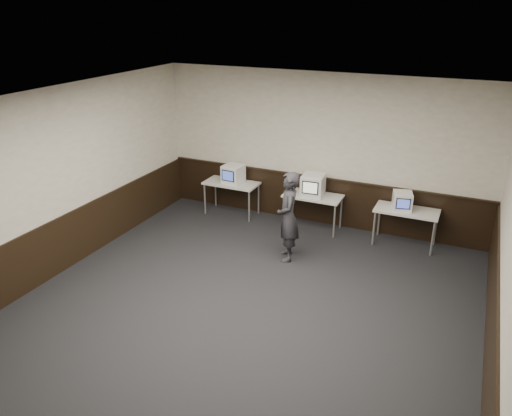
{
  "coord_description": "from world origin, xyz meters",
  "views": [
    {
      "loc": [
        2.91,
        -5.66,
        4.47
      ],
      "look_at": [
        -0.39,
        1.6,
        1.15
      ],
      "focal_mm": 35.0,
      "sensor_mm": 36.0,
      "label": 1
    }
  ],
  "objects_px": {
    "desk_center": "(313,198)",
    "emac_right": "(402,201)",
    "desk_right": "(407,213)",
    "emac_left": "(233,174)",
    "emac_center": "(313,185)",
    "person": "(288,217)",
    "desk_left": "(231,185)"
  },
  "relations": [
    {
      "from": "desk_left",
      "to": "desk_center",
      "type": "xyz_separation_m",
      "value": [
        1.9,
        0.0,
        0.0
      ]
    },
    {
      "from": "emac_center",
      "to": "person",
      "type": "distance_m",
      "value": 1.46
    },
    {
      "from": "person",
      "to": "desk_right",
      "type": "bearing_deg",
      "value": 104.57
    },
    {
      "from": "desk_center",
      "to": "person",
      "type": "height_order",
      "value": "person"
    },
    {
      "from": "desk_left",
      "to": "person",
      "type": "bearing_deg",
      "value": -37.54
    },
    {
      "from": "emac_left",
      "to": "desk_center",
      "type": "bearing_deg",
      "value": 5.02
    },
    {
      "from": "desk_right",
      "to": "emac_left",
      "type": "height_order",
      "value": "emac_left"
    },
    {
      "from": "desk_left",
      "to": "emac_center",
      "type": "height_order",
      "value": "emac_center"
    },
    {
      "from": "desk_left",
      "to": "desk_right",
      "type": "xyz_separation_m",
      "value": [
        3.8,
        0.0,
        0.0
      ]
    },
    {
      "from": "desk_left",
      "to": "emac_left",
      "type": "relative_size",
      "value": 2.55
    },
    {
      "from": "desk_right",
      "to": "emac_center",
      "type": "height_order",
      "value": "emac_center"
    },
    {
      "from": "desk_left",
      "to": "emac_center",
      "type": "distance_m",
      "value": 1.92
    },
    {
      "from": "desk_center",
      "to": "emac_center",
      "type": "height_order",
      "value": "emac_center"
    },
    {
      "from": "emac_center",
      "to": "person",
      "type": "height_order",
      "value": "person"
    },
    {
      "from": "emac_right",
      "to": "emac_center",
      "type": "bearing_deg",
      "value": 164.9
    },
    {
      "from": "desk_left",
      "to": "emac_right",
      "type": "bearing_deg",
      "value": -0.58
    },
    {
      "from": "desk_center",
      "to": "desk_right",
      "type": "height_order",
      "value": "same"
    },
    {
      "from": "emac_center",
      "to": "emac_left",
      "type": "bearing_deg",
      "value": 175.18
    },
    {
      "from": "desk_center",
      "to": "emac_left",
      "type": "relative_size",
      "value": 2.55
    },
    {
      "from": "emac_right",
      "to": "person",
      "type": "distance_m",
      "value": 2.29
    },
    {
      "from": "desk_center",
      "to": "emac_right",
      "type": "relative_size",
      "value": 2.67
    },
    {
      "from": "emac_left",
      "to": "emac_center",
      "type": "distance_m",
      "value": 1.84
    },
    {
      "from": "desk_left",
      "to": "person",
      "type": "relative_size",
      "value": 0.71
    },
    {
      "from": "emac_right",
      "to": "person",
      "type": "xyz_separation_m",
      "value": [
        -1.79,
        -1.43,
        -0.08
      ]
    },
    {
      "from": "desk_left",
      "to": "desk_right",
      "type": "bearing_deg",
      "value": 0.0
    },
    {
      "from": "person",
      "to": "emac_left",
      "type": "bearing_deg",
      "value": -151.48
    },
    {
      "from": "desk_left",
      "to": "desk_right",
      "type": "relative_size",
      "value": 1.0
    },
    {
      "from": "desk_left",
      "to": "emac_right",
      "type": "distance_m",
      "value": 3.71
    },
    {
      "from": "emac_left",
      "to": "person",
      "type": "relative_size",
      "value": 0.28
    },
    {
      "from": "person",
      "to": "desk_center",
      "type": "bearing_deg",
      "value": 157.12
    },
    {
      "from": "desk_left",
      "to": "person",
      "type": "height_order",
      "value": "person"
    },
    {
      "from": "desk_right",
      "to": "emac_right",
      "type": "distance_m",
      "value": 0.27
    }
  ]
}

